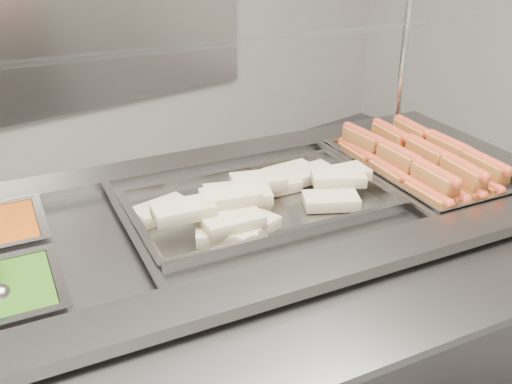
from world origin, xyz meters
TOP-DOWN VIEW (x-y plane):
  - back_panel at (0.00, 2.45)m, footprint 3.00×0.04m
  - steam_counter at (-0.11, 0.30)m, footprint 2.15×1.32m
  - tray_rail at (-0.23, -0.22)m, footprint 1.92×0.81m
  - sneeze_guard at (-0.05, 0.53)m, footprint 1.78×0.71m
  - pan_hotdogs at (0.54, 0.15)m, footprint 0.49×0.65m
  - pan_wraps at (-0.05, 0.29)m, footprint 0.80×0.58m
  - hotdogs_in_buns at (0.52, 0.15)m, footprint 0.40×0.59m
  - tortilla_wraps at (-0.05, 0.28)m, footprint 0.71×0.40m

SIDE VIEW (x-z plane):
  - steam_counter at x=-0.11m, z-range 0.00..0.95m
  - tray_rail at x=-0.23m, z-range 0.87..0.93m
  - pan_hotdogs at x=0.54m, z-range 0.86..0.96m
  - pan_wraps at x=-0.05m, z-range 0.89..0.96m
  - hotdogs_in_buns at x=0.52m, z-range 0.90..1.03m
  - tortilla_wraps at x=-0.05m, z-range 0.92..1.01m
  - back_panel at x=0.00m, z-range 0.60..1.80m
  - sneeze_guard at x=-0.05m, z-range 1.11..1.57m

